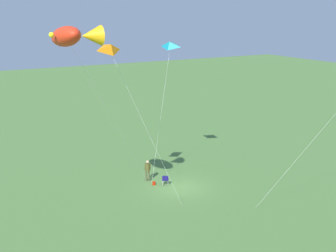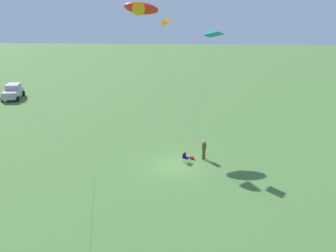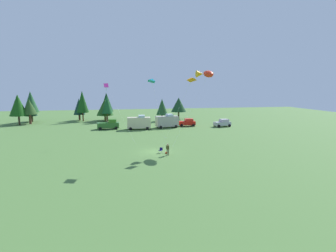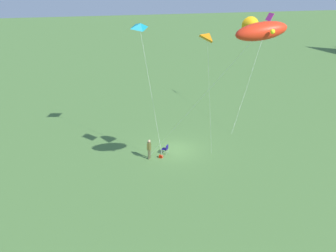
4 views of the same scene
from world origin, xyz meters
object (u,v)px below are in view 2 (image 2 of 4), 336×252
Objects in this scene: folding_chair at (185,157)px; kite_delta_teal at (213,32)px; backpack_on_grass at (192,158)px; kite_delta_orange at (163,21)px; kite_large_fish at (141,8)px; person_kite_flyer at (204,148)px; car_silver_compact at (13,92)px.

kite_delta_teal is at bearing -5.66° from folding_chair.
kite_delta_orange is at bearing 31.60° from backpack_on_grass.
kite_large_fish is (7.79, 5.08, 11.97)m from backpack_on_grass.
person_kite_flyer is 14.81m from kite_large_fish.
kite_delta_teal is at bearing -148.76° from kite_delta_orange.
kite_delta_orange is (-3.32, -2.33, -0.97)m from kite_large_fish.
person_kite_flyer is 1.81m from folding_chair.
kite_delta_teal is 0.97× the size of kite_delta_orange.
person_kite_flyer is 11.64m from kite_delta_orange.
kite_delta_orange is at bearing 164.51° from person_kite_flyer.
kite_delta_teal is at bearing -138.45° from car_silver_compact.
kite_large_fish is at bearing 150.28° from folding_chair.
car_silver_compact reaches higher than backpack_on_grass.
car_silver_compact is at bearing 172.13° from folding_chair.
folding_chair is 12.03m from kite_delta_orange.
folding_chair is 0.07× the size of kite_delta_teal.
folding_chair is 15.09m from kite_large_fish.
kite_delta_orange reaches higher than folding_chair.
kite_delta_orange is (6.62, 4.01, 0.29)m from kite_delta_teal.
backpack_on_grass is 0.02× the size of kite_large_fish.
kite_delta_teal reaches higher than backpack_on_grass.
kite_delta_teal is (-1.40, -1.80, 10.33)m from folding_chair.
person_kite_flyer is 2.12× the size of folding_chair.
kite_large_fish is 1.15× the size of kite_delta_teal.
kite_large_fish reaches higher than car_silver_compact.
backpack_on_grass is at bearing -136.89° from car_silver_compact.
backpack_on_grass is at bearing -143.60° from person_kite_flyer.
car_silver_compact reaches higher than person_kite_flyer.
kite_delta_teal is 7.74m from kite_delta_orange.
car_silver_compact is at bearing 177.05° from person_kite_flyer.
person_kite_flyer is 0.14× the size of kite_large_fish.
car_silver_compact is (18.93, 23.88, 0.84)m from backpack_on_grass.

